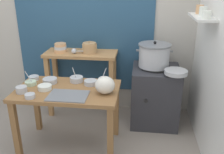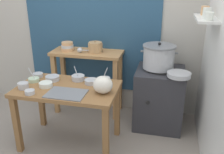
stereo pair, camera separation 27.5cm
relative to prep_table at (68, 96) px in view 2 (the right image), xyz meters
name	(u,v)px [view 2 (the right image)]	position (x,y,z in m)	size (l,w,h in m)	color
ground_plane	(80,146)	(0.13, -0.04, -0.61)	(9.00, 9.00, 0.00)	gray
wall_back	(109,19)	(0.21, 1.05, 0.69)	(4.40, 0.12, 2.60)	#B2ADA3
wall_right	(223,38)	(1.53, 0.16, 0.69)	(0.30, 3.20, 2.60)	white
prep_table	(68,96)	(0.00, 0.00, 0.00)	(1.10, 0.66, 0.72)	olive
back_shelf_table	(87,67)	(-0.03, 0.79, 0.07)	(0.96, 0.40, 0.90)	#B27F4C
stove_block	(159,97)	(0.97, 0.66, -0.23)	(0.60, 0.61, 0.78)	#2D2D33
steamer_pot	(159,57)	(0.93, 0.68, 0.32)	(0.45, 0.40, 0.33)	#B7BABF
clay_pot	(95,47)	(0.09, 0.79, 0.36)	(0.19, 0.19, 0.16)	tan
bowl_stack_enamel	(67,46)	(-0.30, 0.78, 0.35)	(0.17, 0.17, 0.12)	tan
ladle	(81,50)	(-0.09, 0.71, 0.33)	(0.31, 0.07, 0.07)	#B7BABF
serving_tray	(66,94)	(0.06, -0.17, 0.12)	(0.40, 0.28, 0.01)	slate
plastic_bag	(103,85)	(0.42, -0.06, 0.20)	(0.21, 0.18, 0.18)	silver
wide_pan	(179,75)	(1.18, 0.43, 0.20)	(0.27, 0.27, 0.05)	#B7BABF
prep_bowl_0	(34,79)	(-0.43, 0.06, 0.14)	(0.13, 0.13, 0.17)	#B7D1AD
prep_bowl_1	(78,78)	(0.05, 0.21, 0.14)	(0.15, 0.15, 0.17)	#B7BABF
prep_bowl_2	(23,85)	(-0.44, -0.14, 0.15)	(0.11, 0.11, 0.07)	#B7BABF
prep_bowl_3	(91,81)	(0.23, 0.14, 0.14)	(0.15, 0.15, 0.05)	#B7BABF
prep_bowl_4	(105,80)	(0.36, 0.23, 0.14)	(0.12, 0.12, 0.17)	#B7BABF
prep_bowl_5	(52,78)	(-0.24, 0.14, 0.14)	(0.16, 0.16, 0.05)	#B7BABF
prep_bowl_6	(38,75)	(-0.46, 0.20, 0.14)	(0.12, 0.12, 0.05)	#B7BABF
prep_bowl_7	(30,92)	(-0.31, -0.25, 0.13)	(0.10, 0.10, 0.04)	#B7BABF
prep_bowl_8	(46,84)	(-0.23, -0.05, 0.14)	(0.15, 0.15, 0.05)	silver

